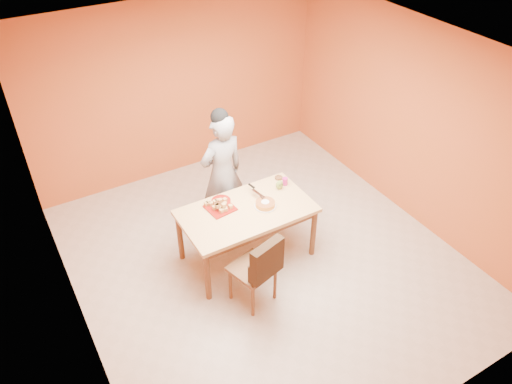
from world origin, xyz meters
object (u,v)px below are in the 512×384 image
sponge_cake (265,204)px  checker_tin (279,178)px  pastry_platter (220,208)px  red_dinner_plate (221,201)px  dining_table (247,216)px  person (222,174)px  magenta_glass (285,181)px  egg_ornament (279,185)px  dining_chair (254,268)px

sponge_cake → checker_tin: 0.61m
pastry_platter → red_dinner_plate: pastry_platter is taller
dining_table → red_dinner_plate: red_dinner_plate is taller
pastry_platter → red_dinner_plate: (0.07, 0.12, -0.00)m
person → magenta_glass: bearing=135.6°
red_dinner_plate → pastry_platter: bearing=-120.9°
magenta_glass → checker_tin: magenta_glass is taller
egg_ornament → checker_tin: (0.11, 0.19, -0.05)m
magenta_glass → checker_tin: (0.00, 0.15, -0.03)m
sponge_cake → checker_tin: size_ratio=2.42×
person → sponge_cake: size_ratio=7.14×
dining_table → egg_ornament: (0.57, 0.16, 0.16)m
person → egg_ornament: (0.53, -0.55, -0.03)m
checker_tin → egg_ornament: bearing=-120.3°
dining_chair → checker_tin: size_ratio=10.02×
dining_table → egg_ornament: egg_ornament is taller
dining_table → pastry_platter: size_ratio=5.15×
red_dinner_plate → sponge_cake: sponge_cake is taller
pastry_platter → checker_tin: (0.94, 0.17, 0.01)m
person → magenta_glass: (0.64, -0.51, -0.04)m
person → checker_tin: (0.64, -0.36, -0.08)m
red_dinner_plate → magenta_glass: 0.88m
red_dinner_plate → sponge_cake: bearing=-40.9°
dining_chair → dining_table: bearing=51.0°
dining_chair → checker_tin: (0.98, 1.02, 0.26)m
sponge_cake → egg_ornament: bearing=32.5°
magenta_glass → person: bearing=141.6°
dining_table → person: 0.73m
person → checker_tin: 0.74m
person → red_dinner_plate: 0.47m
dining_table → dining_chair: bearing=-113.7°
dining_chair → pastry_platter: dining_chair is taller
dining_chair → sponge_cake: size_ratio=4.13×
dining_table → red_dinner_plate: bearing=122.0°
dining_table → sponge_cake: (0.23, -0.06, 0.13)m
sponge_cake → checker_tin: bearing=42.0°
dining_chair → egg_ornament: bearing=28.7°
red_dinner_plate → magenta_glass: size_ratio=2.41×
sponge_cake → red_dinner_plate: bearing=139.1°
pastry_platter → sponge_cake: size_ratio=1.30×
dining_table → pastry_platter: (-0.26, 0.18, 0.10)m
dining_table → checker_tin: checker_tin is taller
dining_table → red_dinner_plate: 0.37m
pastry_platter → egg_ornament: 0.83m
dining_chair → magenta_glass: 1.34m
sponge_cake → dining_chair: bearing=-130.3°
egg_ornament → pastry_platter: bearing=169.0°
sponge_cake → magenta_glass: 0.52m
egg_ornament → magenta_glass: bearing=10.2°
person → checker_tin: size_ratio=17.32×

